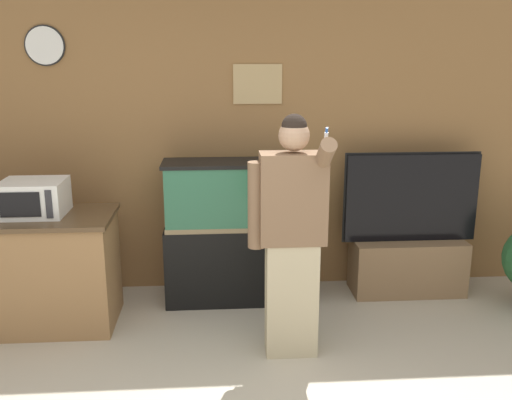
% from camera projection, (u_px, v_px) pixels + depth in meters
% --- Properties ---
extents(wall_back_paneled, '(10.00, 0.08, 2.60)m').
position_uv_depth(wall_back_paneled, '(225.00, 144.00, 4.96)').
color(wall_back_paneled, olive).
rests_on(wall_back_paneled, ground_plane).
extents(counter_island, '(1.55, 0.68, 0.88)m').
position_uv_depth(counter_island, '(14.00, 271.00, 4.38)').
color(counter_island, olive).
rests_on(counter_island, ground_plane).
extents(microwave, '(0.47, 0.40, 0.26)m').
position_uv_depth(microwave, '(34.00, 198.00, 4.27)').
color(microwave, white).
rests_on(microwave, counter_island).
extents(aquarium_on_stand, '(1.18, 0.40, 1.21)m').
position_uv_depth(aquarium_on_stand, '(235.00, 232.00, 4.79)').
color(aquarium_on_stand, black).
rests_on(aquarium_on_stand, ground_plane).
extents(tv_on_stand, '(1.18, 0.40, 1.26)m').
position_uv_depth(tv_on_stand, '(408.00, 252.00, 5.01)').
color(tv_on_stand, brown).
rests_on(tv_on_stand, ground_plane).
extents(person_standing, '(0.53, 0.40, 1.69)m').
position_uv_depth(person_standing, '(291.00, 234.00, 3.85)').
color(person_standing, '#BCAD89').
rests_on(person_standing, ground_plane).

